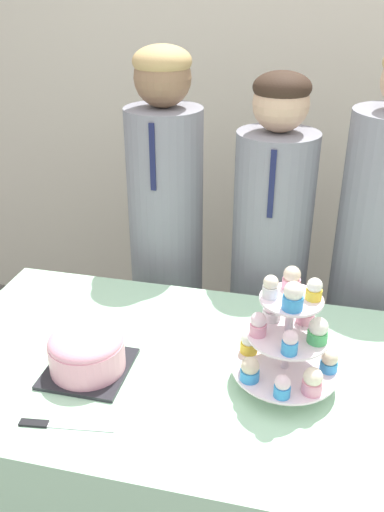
{
  "coord_description": "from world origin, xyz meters",
  "views": [
    {
      "loc": [
        0.08,
        -0.71,
        1.67
      ],
      "look_at": [
        -0.19,
        0.43,
        1.07
      ],
      "focal_mm": 38.0,
      "sensor_mm": 36.0,
      "label": 1
    }
  ],
  "objects": [
    {
      "name": "table",
      "position": [
        0.0,
        0.39,
        0.38
      ],
      "size": [
        1.75,
        0.78,
        0.76
      ],
      "color": "#A8DBB2",
      "rests_on": "ground_plane"
    },
    {
      "name": "wall_back",
      "position": [
        0.0,
        1.84,
        1.35
      ],
      "size": [
        9.0,
        0.06,
        2.7
      ],
      "color": "beige",
      "rests_on": "ground_plane"
    },
    {
      "name": "student_1",
      "position": [
        -0.04,
        1.03,
        0.68
      ],
      "size": [
        0.27,
        0.28,
        1.42
      ],
      "color": "gray",
      "rests_on": "ground_plane"
    },
    {
      "name": "cupcake_stand",
      "position": [
        0.06,
        0.38,
        0.9
      ],
      "size": [
        0.26,
        0.26,
        0.32
      ],
      "color": "silver",
      "rests_on": "table"
    },
    {
      "name": "round_cake",
      "position": [
        -0.43,
        0.31,
        0.83
      ],
      "size": [
        0.21,
        0.21,
        0.13
      ],
      "color": "#232328",
      "rests_on": "table"
    },
    {
      "name": "student_0",
      "position": [
        -0.43,
        1.03,
        0.72
      ],
      "size": [
        0.27,
        0.27,
        1.49
      ],
      "color": "gray",
      "rests_on": "ground_plane"
    },
    {
      "name": "student_2",
      "position": [
        0.33,
        1.03,
        0.71
      ],
      "size": [
        0.31,
        0.32,
        1.5
      ],
      "color": "gray",
      "rests_on": "ground_plane"
    },
    {
      "name": "cake_knife",
      "position": [
        -0.44,
        0.11,
        0.76
      ],
      "size": [
        0.22,
        0.05,
        0.01
      ],
      "rotation": [
        0.0,
        0.0,
        0.13
      ],
      "color": "silver",
      "rests_on": "table"
    }
  ]
}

